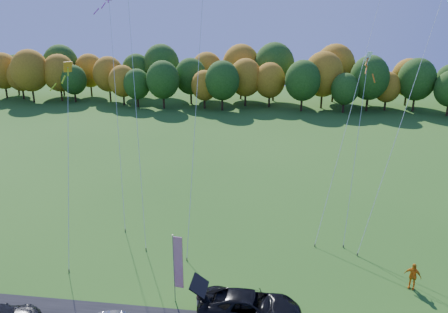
# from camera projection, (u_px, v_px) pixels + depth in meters

# --- Properties ---
(ground) EXTENTS (160.00, 160.00, 0.00)m
(ground) POSITION_uv_depth(u_px,v_px,m) (211.00, 301.00, 25.72)
(ground) COLOR #255717
(tree_line) EXTENTS (116.00, 12.00, 10.00)m
(tree_line) POSITION_uv_depth(u_px,v_px,m) (260.00, 108.00, 77.47)
(tree_line) COLOR #1E4711
(tree_line) RESTS_ON ground
(black_suv) EXTENTS (5.72, 2.79, 1.57)m
(black_suv) POSITION_uv_depth(u_px,v_px,m) (250.00, 307.00, 23.93)
(black_suv) COLOR black
(black_suv) RESTS_ON ground
(person_tailgate_a) EXTENTS (0.41, 0.62, 1.66)m
(person_tailgate_a) POSITION_uv_depth(u_px,v_px,m) (204.00, 296.00, 24.79)
(person_tailgate_a) COLOR silver
(person_tailgate_a) RESTS_ON ground
(person_tailgate_b) EXTENTS (0.90, 1.04, 1.84)m
(person_tailgate_b) POSITION_uv_depth(u_px,v_px,m) (202.00, 296.00, 24.71)
(person_tailgate_b) COLOR gray
(person_tailgate_b) RESTS_ON ground
(person_east) EXTENTS (1.08, 0.82, 1.71)m
(person_east) POSITION_uv_depth(u_px,v_px,m) (413.00, 276.00, 26.65)
(person_east) COLOR orange
(person_east) RESTS_ON ground
(feather_flag) EXTENTS (0.58, 0.11, 4.38)m
(feather_flag) POSITION_uv_depth(u_px,v_px,m) (177.00, 262.00, 24.81)
(feather_flag) COLOR #999999
(feather_flag) RESTS_ON ground
(kite_delta_blue) EXTENTS (5.03, 10.10, 30.44)m
(kite_delta_blue) POSITION_uv_depth(u_px,v_px,m) (130.00, 31.00, 30.92)
(kite_delta_blue) COLOR #4C3F33
(kite_delta_blue) RESTS_ON ground
(kite_parafoil_orange) EXTENTS (8.82, 13.88, 26.70)m
(kite_parafoil_orange) POSITION_uv_depth(u_px,v_px,m) (365.00, 55.00, 33.33)
(kite_parafoil_orange) COLOR #4C3F33
(kite_parafoil_orange) RESTS_ON ground
(kite_parafoil_rainbow) EXTENTS (7.59, 8.17, 19.36)m
(kite_parafoil_rainbow) POSITION_uv_depth(u_px,v_px,m) (405.00, 112.00, 30.69)
(kite_parafoil_rainbow) COLOR #4C3F33
(kite_parafoil_rainbow) RESTS_ON ground
(kite_diamond_yellow) EXTENTS (2.35, 6.87, 13.28)m
(kite_diamond_yellow) POSITION_uv_depth(u_px,v_px,m) (68.00, 164.00, 29.58)
(kite_diamond_yellow) COLOR #4C3F33
(kite_diamond_yellow) RESTS_ON ground
(kite_diamond_white) EXTENTS (2.09, 6.17, 13.80)m
(kite_diamond_white) POSITION_uv_depth(u_px,v_px,m) (356.00, 148.00, 32.00)
(kite_diamond_white) COLOR #4C3F33
(kite_diamond_white) RESTS_ON ground
(kite_diamond_pink) EXTENTS (3.54, 8.32, 18.20)m
(kite_diamond_pink) POSITION_uv_depth(u_px,v_px,m) (117.00, 109.00, 34.85)
(kite_diamond_pink) COLOR #4C3F33
(kite_diamond_pink) RESTS_ON ground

